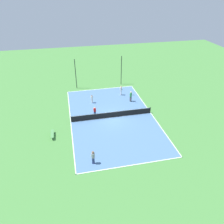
{
  "coord_description": "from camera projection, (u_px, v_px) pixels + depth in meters",
  "views": [
    {
      "loc": [
        -5.62,
        -25.76,
        16.9
      ],
      "look_at": [
        0.0,
        0.0,
        0.9
      ],
      "focal_mm": 35.0,
      "sensor_mm": 36.0,
      "label": 1
    }
  ],
  "objects": [
    {
      "name": "ground_plane",
      "position": [
        112.0,
        117.0,
        31.31
      ],
      "size": [
        80.0,
        80.0,
        0.0
      ],
      "primitive_type": "plane",
      "color": "#47843D"
    },
    {
      "name": "court_surface",
      "position": [
        112.0,
        117.0,
        31.3
      ],
      "size": [
        11.83,
        19.5,
        0.02
      ],
      "color": "#4C729E",
      "rests_on": "ground_plane"
    },
    {
      "name": "tennis_net",
      "position": [
        112.0,
        114.0,
        31.05
      ],
      "size": [
        11.63,
        0.1,
        0.96
      ],
      "color": "black",
      "rests_on": "court_surface"
    },
    {
      "name": "bench",
      "position": [
        52.0,
        134.0,
        27.3
      ],
      "size": [
        0.36,
        1.76,
        0.45
      ],
      "rotation": [
        0.0,
        0.0,
        1.57
      ],
      "color": "#4C8C4C",
      "rests_on": "ground_plane"
    },
    {
      "name": "player_far_green",
      "position": [
        131.0,
        96.0,
        34.86
      ],
      "size": [
        0.7,
        0.98,
        1.77
      ],
      "rotation": [
        0.0,
        0.0,
        5.15
      ],
      "color": "#4C4C51",
      "rests_on": "court_surface"
    },
    {
      "name": "player_far_white",
      "position": [
        92.0,
        99.0,
        34.58
      ],
      "size": [
        0.42,
        0.42,
        1.37
      ],
      "rotation": [
        0.0,
        0.0,
        0.18
      ],
      "color": "white",
      "rests_on": "court_surface"
    },
    {
      "name": "player_baseline_gray",
      "position": [
        93.0,
        157.0,
        22.93
      ],
      "size": [
        0.44,
        0.44,
        1.69
      ],
      "rotation": [
        0.0,
        0.0,
        2.89
      ],
      "color": "navy",
      "rests_on": "court_surface"
    },
    {
      "name": "player_coach_red",
      "position": [
        95.0,
        111.0,
        31.22
      ],
      "size": [
        0.5,
        0.5,
        1.45
      ],
      "rotation": [
        0.0,
        0.0,
        2.16
      ],
      "color": "navy",
      "rests_on": "court_surface"
    },
    {
      "name": "player_near_white",
      "position": [
        121.0,
        90.0,
        36.85
      ],
      "size": [
        0.37,
        0.94,
        1.66
      ],
      "rotation": [
        0.0,
        0.0,
        4.73
      ],
      "color": "white",
      "rests_on": "court_surface"
    },
    {
      "name": "tennis_ball_midcourt",
      "position": [
        91.0,
        156.0,
        24.38
      ],
      "size": [
        0.07,
        0.07,
        0.07
      ],
      "primitive_type": "sphere",
      "color": "#CCE033",
      "rests_on": "court_surface"
    },
    {
      "name": "tennis_ball_left_sideline",
      "position": [
        128.0,
        112.0,
        32.44
      ],
      "size": [
        0.07,
        0.07,
        0.07
      ],
      "primitive_type": "sphere",
      "color": "#CCE033",
      "rests_on": "court_surface"
    },
    {
      "name": "fence_post_back_left",
      "position": [
        76.0,
        74.0,
        38.38
      ],
      "size": [
        0.12,
        0.12,
        5.38
      ],
      "color": "black",
      "rests_on": "ground_plane"
    },
    {
      "name": "fence_post_back_right",
      "position": [
        121.0,
        71.0,
        39.89
      ],
      "size": [
        0.12,
        0.12,
        5.38
      ],
      "color": "black",
      "rests_on": "ground_plane"
    }
  ]
}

